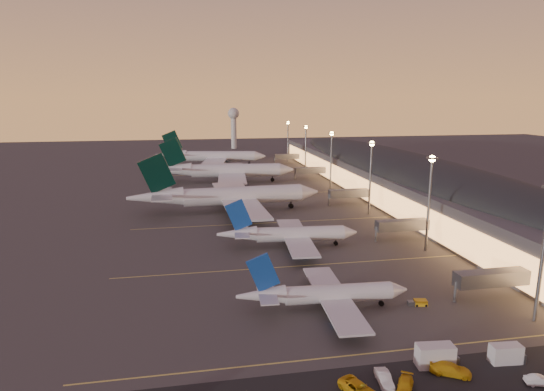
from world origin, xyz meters
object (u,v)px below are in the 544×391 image
(airliner_narrow_south, at_px, (324,294))
(airliner_wide_far, at_px, (211,156))
(catering_truck_a, at_px, (437,356))
(airliner_wide_mid, at_px, (224,171))
(baggage_tug_b, at_px, (391,291))
(airliner_wide_near, at_px, (227,196))
(airliner_narrow_north, at_px, (288,234))
(radar_tower, at_px, (234,121))
(service_van_c, at_px, (384,379))
(service_van_d, at_px, (405,386))
(service_van_b, at_px, (358,389))
(service_van_e, at_px, (540,381))
(baggage_tug_a, at_px, (418,303))
(service_van_f, at_px, (450,369))
(catering_truck_b, at_px, (507,354))

(airliner_narrow_south, distance_m, airliner_wide_far, 197.93)
(airliner_narrow_south, relative_size, catering_truck_a, 5.26)
(airliner_wide_mid, height_order, baggage_tug_b, airliner_wide_mid)
(airliner_wide_near, bearing_deg, airliner_narrow_north, -75.29)
(airliner_wide_near, xyz_separation_m, airliner_wide_mid, (3.30, 58.66, -0.01))
(airliner_narrow_south, height_order, radar_tower, radar_tower)
(catering_truck_a, relative_size, service_van_c, 1.30)
(radar_tower, xyz_separation_m, service_van_d, (-7.18, -314.92, -21.13))
(airliner_wide_near, xyz_separation_m, baggage_tug_b, (27.97, -76.57, -5.13))
(service_van_b, bearing_deg, service_van_e, -29.51)
(baggage_tug_a, relative_size, catering_truck_a, 0.61)
(airliner_wide_mid, relative_size, service_van_b, 11.19)
(baggage_tug_b, xyz_separation_m, service_van_e, (7.75, -33.07, 0.14))
(service_van_d, bearing_deg, service_van_c, 170.09)
(service_van_f, bearing_deg, radar_tower, 27.86)
(airliner_narrow_south, relative_size, baggage_tug_b, 7.99)
(baggage_tug_b, distance_m, service_van_f, 28.62)
(airliner_wide_far, bearing_deg, service_van_e, -71.25)
(airliner_narrow_south, distance_m, service_van_e, 37.31)
(baggage_tug_b, distance_m, service_van_d, 33.05)
(airliner_narrow_north, xyz_separation_m, baggage_tug_a, (17.81, -39.92, -3.09))
(airliner_wide_far, xyz_separation_m, service_van_b, (9.04, -223.48, -4.64))
(airliner_wide_near, height_order, radar_tower, radar_tower)
(airliner_wide_far, height_order, catering_truck_b, airliner_wide_far)
(airliner_wide_mid, distance_m, service_van_f, 165.05)
(catering_truck_b, bearing_deg, service_van_b, -168.18)
(airliner_narrow_south, xyz_separation_m, airliner_wide_far, (-11.74, 197.57, 2.35))
(catering_truck_b, relative_size, service_van_f, 0.90)
(catering_truck_a, relative_size, service_van_e, 1.53)
(airliner_narrow_north, bearing_deg, service_van_d, -83.08)
(baggage_tug_a, xyz_separation_m, service_van_e, (4.70, -27.03, 0.18))
(service_van_b, distance_m, service_van_e, 26.64)
(airliner_wide_far, height_order, service_van_e, airliner_wide_far)
(catering_truck_b, height_order, service_van_d, catering_truck_b)
(airliner_narrow_south, bearing_deg, airliner_wide_mid, 96.44)
(airliner_narrow_south, xyz_separation_m, service_van_f, (12.50, -23.94, -2.27))
(airliner_wide_mid, bearing_deg, service_van_d, -80.89)
(airliner_wide_near, bearing_deg, catering_truck_a, -79.55)
(airliner_narrow_south, relative_size, radar_tower, 1.05)
(airliner_narrow_south, xyz_separation_m, baggage_tug_a, (19.11, -1.60, -2.63))
(radar_tower, relative_size, service_van_e, 7.69)
(catering_truck_a, height_order, catering_truck_b, catering_truck_a)
(airliner_wide_far, relative_size, catering_truck_b, 12.34)
(catering_truck_a, xyz_separation_m, service_van_d, (-7.61, -4.80, -0.90))
(airliner_wide_far, xyz_separation_m, radar_tower, (22.97, 91.00, 16.38))
(airliner_wide_near, xyz_separation_m, service_van_f, (24.41, -104.96, -4.82))
(airliner_wide_near, distance_m, radar_tower, 209.46)
(airliner_wide_far, bearing_deg, radar_tower, 85.65)
(airliner_wide_mid, xyz_separation_m, service_van_c, (10.44, -164.00, -4.86))
(baggage_tug_a, distance_m, catering_truck_a, 21.33)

